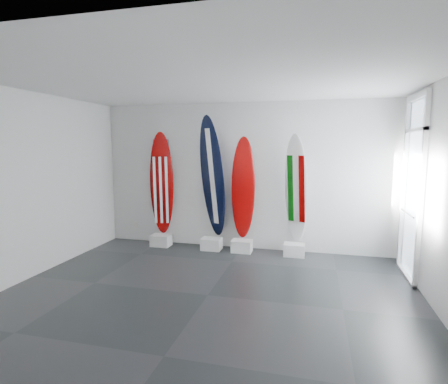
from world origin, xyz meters
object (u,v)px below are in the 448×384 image
(surfboard_navy, at_px, (213,178))
(surfboard_usa, at_px, (162,184))
(surfboard_italy, at_px, (296,189))
(surfboard_swiss, at_px, (243,189))

(surfboard_navy, bearing_deg, surfboard_usa, -158.42)
(surfboard_navy, xyz_separation_m, surfboard_italy, (1.68, 0.00, -0.19))
(surfboard_navy, xyz_separation_m, surfboard_swiss, (0.64, 0.00, -0.21))
(surfboard_swiss, height_order, surfboard_italy, surfboard_italy)
(surfboard_usa, xyz_separation_m, surfboard_navy, (1.12, 0.00, 0.16))
(surfboard_italy, bearing_deg, surfboard_swiss, -158.85)
(surfboard_usa, bearing_deg, surfboard_swiss, -17.02)
(surfboard_usa, relative_size, surfboard_italy, 1.03)
(surfboard_usa, bearing_deg, surfboard_navy, -17.02)
(surfboard_usa, height_order, surfboard_swiss, surfboard_usa)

